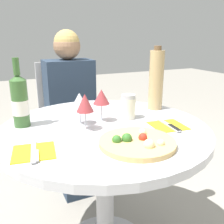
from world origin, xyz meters
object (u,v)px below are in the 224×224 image
chair_behind_diner (69,123)px  wine_bottle (20,101)px  tall_carafe (156,80)px  seated_diner (73,118)px  dining_table (105,153)px  pizza_large (137,142)px

chair_behind_diner → wine_bottle: wine_bottle is taller
wine_bottle → tall_carafe: 0.73m
chair_behind_diner → seated_diner: seated_diner is taller
dining_table → tall_carafe: 0.51m
pizza_large → wine_bottle: 0.57m
wine_bottle → dining_table: bearing=-25.0°
chair_behind_diner → pizza_large: size_ratio=3.12×
seated_diner → wine_bottle: seated_diner is taller
dining_table → wine_bottle: bearing=155.0°
dining_table → chair_behind_diner: bearing=86.1°
pizza_large → dining_table: bearing=96.6°
dining_table → chair_behind_diner: size_ratio=1.05×
dining_table → pizza_large: bearing=-83.4°
pizza_large → chair_behind_diner: bearing=88.4°
tall_carafe → wine_bottle: bearing=178.3°
chair_behind_diner → wine_bottle: size_ratio=2.95×
chair_behind_diner → seated_diner: bearing=90.0°
pizza_large → wine_bottle: wine_bottle is taller
chair_behind_diner → wine_bottle: 0.93m
chair_behind_diner → wine_bottle: (-0.41, -0.73, 0.40)m
chair_behind_diner → seated_diner: 0.18m
dining_table → wine_bottle: wine_bottle is taller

